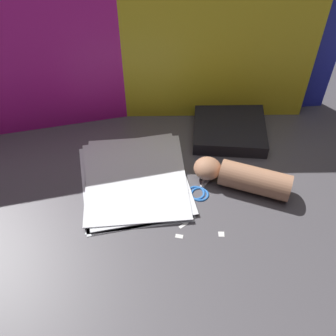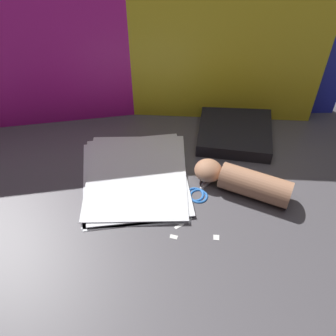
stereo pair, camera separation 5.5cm
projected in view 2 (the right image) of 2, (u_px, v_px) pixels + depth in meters
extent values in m
plane|color=#4C494F|center=(184.00, 197.00, 1.04)|extent=(6.00, 6.00, 0.00)
cube|color=#D81E9E|center=(68.00, 60.00, 1.13)|extent=(0.80, 0.10, 0.42)
cube|color=yellow|center=(181.00, 54.00, 1.14)|extent=(0.83, 0.12, 0.43)
cube|color=#2833D1|center=(261.00, 49.00, 1.14)|extent=(0.54, 0.04, 0.45)
cube|color=white|center=(136.00, 179.00, 1.08)|extent=(0.28, 0.32, 0.00)
cube|color=white|center=(133.00, 178.00, 1.08)|extent=(0.30, 0.34, 0.00)
cube|color=white|center=(136.00, 175.00, 1.09)|extent=(0.30, 0.34, 0.00)
cube|color=white|center=(137.00, 175.00, 1.08)|extent=(0.28, 0.33, 0.00)
cube|color=black|center=(235.00, 131.00, 1.20)|extent=(0.26, 0.26, 0.04)
sphere|color=silver|center=(202.00, 188.00, 1.06)|extent=(0.01, 0.01, 0.01)
cylinder|color=silver|center=(206.00, 177.00, 1.09)|extent=(0.04, 0.08, 0.01)
torus|color=blue|center=(199.00, 195.00, 1.04)|extent=(0.07, 0.07, 0.01)
cylinder|color=silver|center=(212.00, 179.00, 1.08)|extent=(0.07, 0.07, 0.01)
torus|color=blue|center=(195.00, 194.00, 1.04)|extent=(0.07, 0.07, 0.01)
cylinder|color=#A87556|center=(255.00, 185.00, 1.02)|extent=(0.20, 0.15, 0.07)
ellipsoid|color=#A87556|center=(208.00, 170.00, 1.06)|extent=(0.10, 0.10, 0.05)
cube|color=white|center=(179.00, 226.00, 0.97)|extent=(0.03, 0.02, 0.00)
cube|color=white|center=(216.00, 237.00, 0.95)|extent=(0.02, 0.02, 0.00)
cube|color=white|center=(174.00, 237.00, 0.95)|extent=(0.02, 0.02, 0.00)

